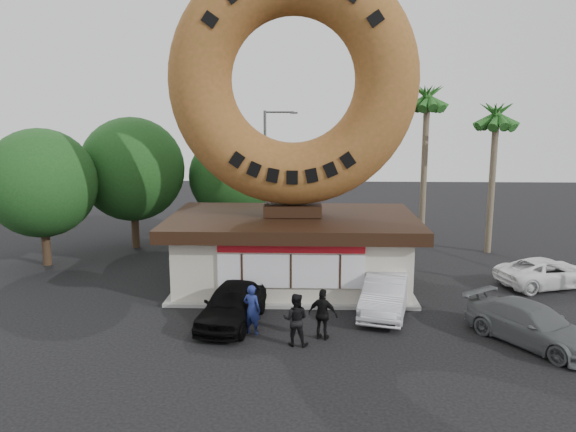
# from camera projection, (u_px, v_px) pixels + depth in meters

# --- Properties ---
(ground) EXTENTS (90.00, 90.00, 0.00)m
(ground) POSITION_uv_depth(u_px,v_px,m) (288.00, 335.00, 20.25)
(ground) COLOR black
(ground) RESTS_ON ground
(donut_shop) EXTENTS (11.20, 7.20, 3.80)m
(donut_shop) POSITION_uv_depth(u_px,v_px,m) (293.00, 248.00, 25.80)
(donut_shop) COLOR beige
(donut_shop) RESTS_ON ground
(giant_donut) EXTENTS (10.96, 2.79, 10.96)m
(giant_donut) POSITION_uv_depth(u_px,v_px,m) (293.00, 80.00, 24.43)
(giant_donut) COLOR #9B592D
(giant_donut) RESTS_ON donut_shop
(tree_west) EXTENTS (6.00, 6.00, 7.65)m
(tree_west) POSITION_uv_depth(u_px,v_px,m) (132.00, 169.00, 32.48)
(tree_west) COLOR #473321
(tree_west) RESTS_ON ground
(tree_mid) EXTENTS (5.20, 5.20, 6.63)m
(tree_mid) POSITION_uv_depth(u_px,v_px,m) (232.00, 176.00, 34.37)
(tree_mid) COLOR #473321
(tree_mid) RESTS_ON ground
(tree_far) EXTENTS (5.60, 5.60, 7.14)m
(tree_far) POSITION_uv_depth(u_px,v_px,m) (41.00, 183.00, 28.73)
(tree_far) COLOR #473321
(tree_far) RESTS_ON ground
(palm_near) EXTENTS (2.60, 2.60, 9.75)m
(palm_near) POSITION_uv_depth(u_px,v_px,m) (427.00, 103.00, 32.19)
(palm_near) COLOR #726651
(palm_near) RESTS_ON ground
(palm_far) EXTENTS (2.60, 2.60, 8.75)m
(palm_far) POSITION_uv_depth(u_px,v_px,m) (496.00, 120.00, 30.77)
(palm_far) COLOR #726651
(palm_far) RESTS_ON ground
(street_lamp) EXTENTS (2.11, 0.20, 8.00)m
(street_lamp) POSITION_uv_depth(u_px,v_px,m) (268.00, 167.00, 35.20)
(street_lamp) COLOR #59595E
(street_lamp) RESTS_ON ground
(person_left) EXTENTS (0.79, 0.66, 1.84)m
(person_left) POSITION_uv_depth(u_px,v_px,m) (252.00, 309.00, 20.26)
(person_left) COLOR navy
(person_left) RESTS_ON ground
(person_center) EXTENTS (0.99, 0.82, 1.85)m
(person_center) POSITION_uv_depth(u_px,v_px,m) (296.00, 319.00, 19.27)
(person_center) COLOR black
(person_center) RESTS_ON ground
(person_right) EXTENTS (1.16, 0.80, 1.84)m
(person_right) POSITION_uv_depth(u_px,v_px,m) (323.00, 314.00, 19.77)
(person_right) COLOR black
(person_right) RESTS_ON ground
(car_black) EXTENTS (2.62, 4.80, 1.55)m
(car_black) POSITION_uv_depth(u_px,v_px,m) (232.00, 304.00, 21.26)
(car_black) COLOR black
(car_black) RESTS_ON ground
(car_silver) EXTENTS (2.73, 4.95, 1.55)m
(car_silver) POSITION_uv_depth(u_px,v_px,m) (386.00, 294.00, 22.44)
(car_silver) COLOR #BBBBC1
(car_silver) RESTS_ON ground
(car_grey) EXTENTS (4.35, 5.07, 1.40)m
(car_grey) POSITION_uv_depth(u_px,v_px,m) (532.00, 325.00, 19.42)
(car_grey) COLOR slate
(car_grey) RESTS_ON ground
(car_white) EXTENTS (5.15, 3.43, 1.31)m
(car_white) POSITION_uv_depth(u_px,v_px,m) (548.00, 273.00, 25.77)
(car_white) COLOR white
(car_white) RESTS_ON ground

